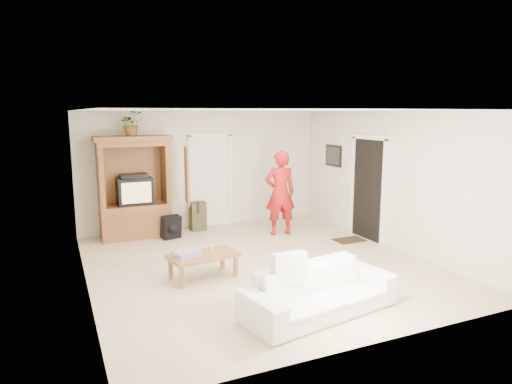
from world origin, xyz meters
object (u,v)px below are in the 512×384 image
at_px(sofa, 320,291).
at_px(man, 280,193).
at_px(armoire, 136,194).
at_px(coffee_table, 203,257).

bearing_deg(sofa, man, 60.55).
bearing_deg(man, armoire, -10.22).
xyz_separation_m(man, coffee_table, (-2.28, -1.84, -0.55)).
bearing_deg(coffee_table, man, 30.23).
height_order(man, sofa, man).
bearing_deg(coffee_table, armoire, 91.74).
relative_size(armoire, coffee_table, 1.87).
height_order(armoire, coffee_table, armoire).
distance_m(sofa, coffee_table, 2.08).
bearing_deg(armoire, sofa, -72.28).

